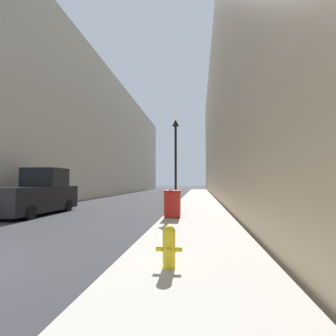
# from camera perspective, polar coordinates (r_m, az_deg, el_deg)

# --- Properties ---
(sidewalk_right) EXTENTS (3.00, 60.00, 0.13)m
(sidewalk_right) POSITION_cam_1_polar(r_m,az_deg,el_deg) (21.81, 6.59, -7.09)
(sidewalk_right) COLOR #B7B2A8
(sidewalk_right) RESTS_ON ground
(building_left_glass) EXTENTS (12.00, 60.00, 14.37)m
(building_left_glass) POSITION_cam_1_polar(r_m,az_deg,el_deg) (34.21, -21.28, 6.56)
(building_left_glass) COLOR beige
(building_left_glass) RESTS_ON ground
(building_right_stone) EXTENTS (12.00, 60.00, 18.14)m
(building_right_stone) POSITION_cam_1_polar(r_m,az_deg,el_deg) (31.57, 20.73, 10.83)
(building_right_stone) COLOR tan
(building_right_stone) RESTS_ON ground
(fire_hydrant) EXTENTS (0.46, 0.35, 0.74)m
(fire_hydrant) POSITION_cam_1_polar(r_m,az_deg,el_deg) (4.80, 0.22, -16.47)
(fire_hydrant) COLOR yellow
(fire_hydrant) RESTS_ON sidewalk_right
(trash_bin) EXTENTS (0.67, 0.59, 1.14)m
(trash_bin) POSITION_cam_1_polar(r_m,az_deg,el_deg) (11.15, 0.98, -7.73)
(trash_bin) COLOR red
(trash_bin) RESTS_ON sidewalk_right
(lamppost) EXTENTS (0.37, 0.37, 4.91)m
(lamppost) POSITION_cam_1_polar(r_m,az_deg,el_deg) (14.22, 1.68, 2.83)
(lamppost) COLOR black
(lamppost) RESTS_ON sidewalk_right
(pickup_truck) EXTENTS (2.08, 5.28, 2.35)m
(pickup_truck) POSITION_cam_1_polar(r_m,az_deg,el_deg) (14.78, -26.77, -5.24)
(pickup_truck) COLOR black
(pickup_truck) RESTS_ON ground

